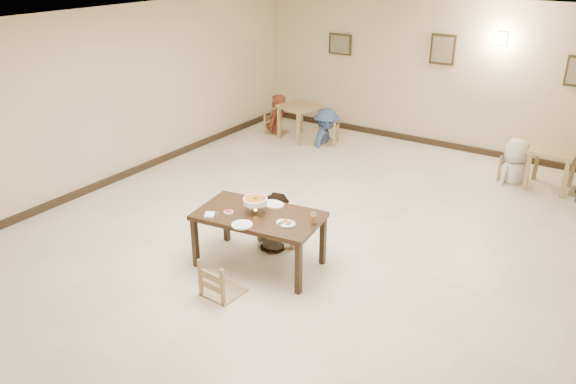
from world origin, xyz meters
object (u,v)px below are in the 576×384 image
Objects in this scene: main_diner at (276,193)px; bg_diner_b at (327,109)px; chair_near at (222,260)px; curry_warmer at (255,201)px; bg_table_right at (553,157)px; main_table at (259,220)px; bg_diner_a at (276,95)px; bg_table_left at (300,111)px; drink_glass at (313,219)px; bg_chair_lr at (327,121)px; chair_far at (282,212)px; bg_chair_rl at (516,159)px; bg_diner_c at (520,139)px; bg_chair_ll at (276,113)px.

main_diner reaches higher than bg_diner_b.
curry_warmer is at bearing -81.08° from chair_near.
bg_diner_b is (-4.43, -0.03, 0.18)m from bg_table_right.
bg_diner_a is (-3.01, 4.80, 0.22)m from main_table.
bg_table_left is 0.70m from bg_diner_a.
main_diner reaches higher than drink_glass.
bg_chair_lr reaches higher than drink_glass.
chair_near is 5.86m from bg_diner_b.
chair_far is 0.58× the size of main_diner.
bg_table_right is (2.76, 4.82, -0.33)m from curry_warmer.
curry_warmer is at bearing 162.32° from main_table.
bg_table_left is 4.50m from bg_chair_rl.
bg_diner_a is 1.29m from bg_diner_b.
curry_warmer is at bearing -119.82° from bg_table_right.
bg_chair_rl is (2.23, 4.13, -0.03)m from chair_far.
main_table is 0.25m from curry_warmer.
bg_table_left reaches higher than main_table.
bg_diner_c is (2.12, 4.84, 0.13)m from main_table.
main_table is 5.10m from bg_diner_b.
bg_diner_b is at bearing 117.85° from drink_glass.
chair_far is 5.00m from bg_table_right.
chair_far is at bearing 24.34° from bg_diner_a.
bg_diner_a is at bearing 128.83° from drink_glass.
chair_near is 0.52× the size of bg_diner_a.
bg_table_left is at bearing 83.49° from bg_diner_b.
drink_glass is 5.55m from bg_table_left.
bg_diner_c is (1.40, 4.68, -0.02)m from drink_glass.
bg_diner_b reaches higher than curry_warmer.
bg_table_right is 0.82× the size of bg_chair_ll.
main_diner reaches higher than bg_diner_c.
bg_diner_c is at bearing 73.39° from drink_glass.
curry_warmer is 0.22× the size of bg_diner_c.
chair_near is at bearing -66.67° from bg_table_left.
curry_warmer is 5.30m from bg_diner_c.
bg_table_left is (-2.31, 4.75, -0.30)m from curry_warmer.
bg_diner_b is at bearing 110.05° from bg_chair_rl.
main_diner is 4.52m from bg_diner_b.
chair_near is 6.35m from bg_chair_ll.
bg_chair_ll reaches higher than main_table.
main_diner is 0.90× the size of bg_diner_a.
bg_chair_ll is 0.43m from bg_diner_a.
bg_table_left is at bearing 108.49° from main_table.
bg_table_right is 0.62m from bg_diner_c.
main_diner reaches higher than chair_far.
bg_table_left is (-2.39, 5.54, 0.15)m from chair_near.
main_table is at bearing -170.47° from bg_diner_b.
drink_glass is (0.78, 0.15, -0.10)m from curry_warmer.
bg_chair_rl is at bearing 47.03° from chair_far.
main_diner reaches higher than bg_chair_rl.
bg_chair_ll is at bearing 114.13° from main_table.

